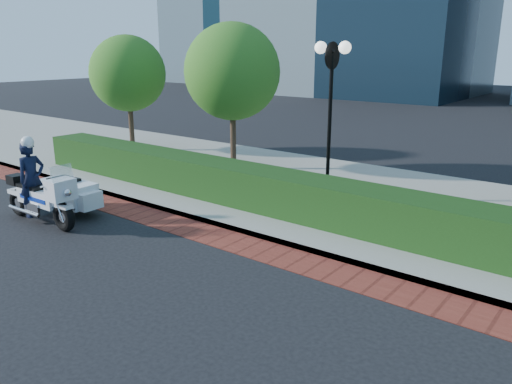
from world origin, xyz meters
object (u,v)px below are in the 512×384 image
Objects in this scene: tree_a at (128,74)px; police_motorcycle at (50,190)px; lamppost at (331,97)px; tree_b at (232,72)px.

tree_a reaches higher than police_motorcycle.
police_motorcycle is (-4.90, -5.30, -2.22)m from lamppost.
police_motorcycle is at bearing -132.78° from lamppost.
police_motorcycle is (5.10, -6.60, -2.48)m from tree_a.
tree_a is at bearing 125.61° from police_motorcycle.
lamppost reaches higher than police_motorcycle.
tree_b is at bearing 84.43° from police_motorcycle.
lamppost is at bearing -7.41° from tree_a.
lamppost is 1.58× the size of police_motorcycle.
tree_b is (5.50, 0.00, 0.21)m from tree_a.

